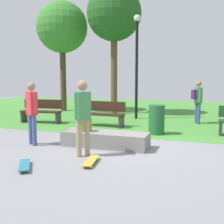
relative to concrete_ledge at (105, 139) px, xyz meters
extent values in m
plane|color=gray|center=(0.41, 0.24, -0.20)|extent=(28.00, 28.00, 0.00)
cube|color=#478C38|center=(0.41, 7.76, -0.19)|extent=(26.60, 12.97, 0.01)
cube|color=gray|center=(0.00, 0.00, 0.00)|extent=(2.28, 0.73, 0.39)
cube|color=olive|center=(-0.51, -0.04, 0.36)|extent=(0.24, 0.31, 0.32)
cylinder|color=tan|center=(-0.25, -1.09, 0.23)|extent=(0.12, 0.12, 0.86)
cylinder|color=tan|center=(-0.11, -0.92, 0.23)|extent=(0.12, 0.12, 0.86)
cube|color=#3F8C4C|center=(-0.18, -1.00, 0.98)|extent=(0.36, 0.37, 0.64)
cylinder|color=#3F8C4C|center=(-0.29, -1.14, 1.01)|extent=(0.09, 0.09, 0.59)
cylinder|color=#3F8C4C|center=(-0.07, -0.87, 1.01)|extent=(0.09, 0.09, 0.59)
sphere|color=#9E7556|center=(-0.18, -1.00, 1.45)|extent=(0.23, 0.23, 0.23)
cylinder|color=#3F5184|center=(-1.83, -0.51, 0.22)|extent=(0.12, 0.12, 0.82)
cylinder|color=#3F5184|center=(-2.02, -0.39, 0.22)|extent=(0.12, 0.12, 0.82)
cube|color=red|center=(-1.92, -0.45, 0.94)|extent=(0.38, 0.34, 0.62)
cylinder|color=red|center=(-1.78, -0.54, 0.96)|extent=(0.09, 0.09, 0.57)
cylinder|color=red|center=(-2.07, -0.36, 0.96)|extent=(0.09, 0.09, 0.57)
sphere|color=#9E7556|center=(-1.92, -0.45, 1.38)|extent=(0.22, 0.22, 0.22)
cube|color=teal|center=(-0.94, -2.21, -0.13)|extent=(0.61, 0.78, 0.02)
cylinder|color=silver|center=(-0.71, -2.40, -0.17)|extent=(0.06, 0.06, 0.06)
cylinder|color=silver|center=(-0.85, -2.48, -0.17)|extent=(0.06, 0.06, 0.06)
cylinder|color=silver|center=(-1.02, -1.93, -0.17)|extent=(0.06, 0.06, 0.06)
cylinder|color=silver|center=(-1.16, -2.02, -0.17)|extent=(0.06, 0.06, 0.06)
cube|color=gold|center=(0.23, -1.50, -0.13)|extent=(0.32, 0.82, 0.02)
cylinder|color=silver|center=(0.11, -1.23, -0.17)|extent=(0.04, 0.06, 0.06)
cylinder|color=silver|center=(0.27, -1.21, -0.17)|extent=(0.04, 0.06, 0.06)
cylinder|color=silver|center=(0.19, -1.79, -0.17)|extent=(0.04, 0.06, 0.06)
cylinder|color=silver|center=(0.35, -1.76, -0.17)|extent=(0.04, 0.06, 0.06)
cube|color=#331E14|center=(-1.13, 2.79, 0.25)|extent=(1.62, 0.52, 0.06)
cube|color=#331E14|center=(-1.12, 3.01, 0.53)|extent=(1.60, 0.14, 0.36)
cube|color=#2D2D33|center=(-0.40, 2.75, 0.03)|extent=(0.10, 0.40, 0.45)
cube|color=#2D2D33|center=(-1.87, 2.82, 0.03)|extent=(0.10, 0.40, 0.45)
cube|color=#331E14|center=(-3.72, 2.75, 0.25)|extent=(1.64, 0.60, 0.06)
cube|color=#331E14|center=(-3.74, 2.96, 0.53)|extent=(1.60, 0.22, 0.36)
cube|color=#2D2D33|center=(-2.99, 2.82, 0.03)|extent=(0.12, 0.40, 0.45)
cube|color=#2D2D33|center=(-4.45, 2.67, 0.03)|extent=(0.12, 0.40, 0.45)
cube|color=#2D2D33|center=(2.92, 2.56, 0.03)|extent=(0.09, 0.40, 0.45)
cylinder|color=brown|center=(-1.88, 6.32, 1.79)|extent=(0.32, 0.32, 3.98)
sphere|color=#23561E|center=(-1.88, 6.32, 4.56)|extent=(2.58, 2.58, 2.58)
cylinder|color=#4C3823|center=(-4.75, 6.54, 1.56)|extent=(0.31, 0.31, 3.52)
sphere|color=#387F2D|center=(-4.75, 6.54, 4.11)|extent=(2.61, 2.61, 2.61)
cylinder|color=black|center=(-0.44, 5.03, 1.85)|extent=(0.12, 0.12, 4.10)
sphere|color=silver|center=(-0.44, 5.03, 4.02)|extent=(0.28, 0.28, 0.28)
cylinder|color=#1E592D|center=(0.99, 2.05, 0.27)|extent=(0.50, 0.50, 0.94)
cylinder|color=#3F5184|center=(2.08, 4.69, 0.21)|extent=(0.12, 0.12, 0.81)
cylinder|color=#3F5184|center=(2.18, 4.49, 0.21)|extent=(0.12, 0.12, 0.81)
cube|color=#3F8C4C|center=(2.13, 4.59, 0.91)|extent=(0.32, 0.38, 0.60)
cylinder|color=#3F8C4C|center=(2.05, 4.74, 0.94)|extent=(0.09, 0.09, 0.56)
cylinder|color=#3F8C4C|center=(2.20, 4.44, 0.94)|extent=(0.09, 0.09, 0.56)
sphere|color=#9E7556|center=(2.13, 4.59, 1.35)|extent=(0.22, 0.22, 0.22)
cube|color=#4C1E66|center=(1.99, 4.52, 0.94)|extent=(0.26, 0.30, 0.36)
camera|label=1|loc=(2.60, -7.02, 1.69)|focal=46.42mm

